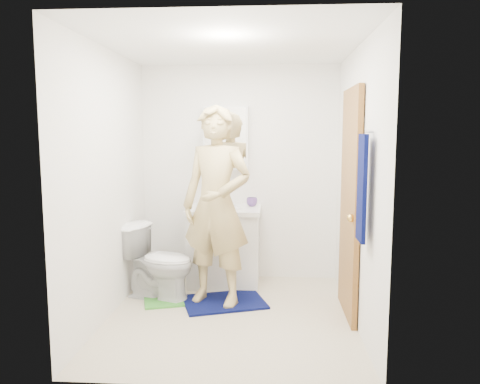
% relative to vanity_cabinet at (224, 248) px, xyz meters
% --- Properties ---
extents(floor, '(2.20, 2.40, 0.02)m').
position_rel_vanity_cabinet_xyz_m(floor, '(0.15, -0.91, -0.41)').
color(floor, beige).
rests_on(floor, ground).
extents(ceiling, '(2.20, 2.40, 0.02)m').
position_rel_vanity_cabinet_xyz_m(ceiling, '(0.15, -0.91, 2.01)').
color(ceiling, white).
rests_on(ceiling, ground).
extents(wall_back, '(2.20, 0.02, 2.40)m').
position_rel_vanity_cabinet_xyz_m(wall_back, '(0.15, 0.30, 0.80)').
color(wall_back, white).
rests_on(wall_back, ground).
extents(wall_front, '(2.20, 0.02, 2.40)m').
position_rel_vanity_cabinet_xyz_m(wall_front, '(0.15, -2.12, 0.80)').
color(wall_front, white).
rests_on(wall_front, ground).
extents(wall_left, '(0.02, 2.40, 2.40)m').
position_rel_vanity_cabinet_xyz_m(wall_left, '(-0.96, -0.91, 0.80)').
color(wall_left, white).
rests_on(wall_left, ground).
extents(wall_right, '(0.02, 2.40, 2.40)m').
position_rel_vanity_cabinet_xyz_m(wall_right, '(1.26, -0.91, 0.80)').
color(wall_right, white).
rests_on(wall_right, ground).
extents(vanity_cabinet, '(0.75, 0.55, 0.80)m').
position_rel_vanity_cabinet_xyz_m(vanity_cabinet, '(0.00, 0.00, 0.00)').
color(vanity_cabinet, white).
rests_on(vanity_cabinet, floor).
extents(countertop, '(0.79, 0.59, 0.05)m').
position_rel_vanity_cabinet_xyz_m(countertop, '(0.00, 0.00, 0.43)').
color(countertop, white).
rests_on(countertop, vanity_cabinet).
extents(sink_basin, '(0.40, 0.40, 0.03)m').
position_rel_vanity_cabinet_xyz_m(sink_basin, '(0.00, 0.00, 0.44)').
color(sink_basin, white).
rests_on(sink_basin, countertop).
extents(faucet, '(0.03, 0.03, 0.12)m').
position_rel_vanity_cabinet_xyz_m(faucet, '(0.00, 0.18, 0.51)').
color(faucet, silver).
rests_on(faucet, countertop).
extents(medicine_cabinet, '(0.50, 0.12, 0.70)m').
position_rel_vanity_cabinet_xyz_m(medicine_cabinet, '(0.00, 0.22, 1.20)').
color(medicine_cabinet, white).
rests_on(medicine_cabinet, wall_back).
extents(mirror_panel, '(0.46, 0.01, 0.66)m').
position_rel_vanity_cabinet_xyz_m(mirror_panel, '(0.00, 0.16, 1.20)').
color(mirror_panel, white).
rests_on(mirror_panel, wall_back).
extents(door, '(0.05, 0.80, 2.05)m').
position_rel_vanity_cabinet_xyz_m(door, '(1.22, -0.76, 0.62)').
color(door, '#9C652B').
rests_on(door, ground).
extents(door_knob, '(0.07, 0.07, 0.07)m').
position_rel_vanity_cabinet_xyz_m(door_knob, '(1.18, -1.08, 0.55)').
color(door_knob, gold).
rests_on(door_knob, door).
extents(towel, '(0.03, 0.24, 0.80)m').
position_rel_vanity_cabinet_xyz_m(towel, '(1.18, -1.48, 0.85)').
color(towel, '#070D45').
rests_on(towel, wall_right).
extents(towel_hook, '(0.06, 0.02, 0.02)m').
position_rel_vanity_cabinet_xyz_m(towel_hook, '(1.22, -1.48, 1.27)').
color(towel_hook, silver).
rests_on(towel_hook, wall_right).
extents(toilet, '(0.83, 0.64, 0.75)m').
position_rel_vanity_cabinet_xyz_m(toilet, '(-0.61, -0.49, -0.03)').
color(toilet, white).
rests_on(toilet, floor).
extents(bath_mat, '(0.91, 0.77, 0.02)m').
position_rel_vanity_cabinet_xyz_m(bath_mat, '(0.06, -0.59, -0.39)').
color(bath_mat, '#070D45').
rests_on(bath_mat, floor).
extents(green_rug, '(0.46, 0.42, 0.02)m').
position_rel_vanity_cabinet_xyz_m(green_rug, '(-0.53, -0.62, -0.39)').
color(green_rug, green).
rests_on(green_rug, floor).
extents(soap_dispenser, '(0.11, 0.11, 0.19)m').
position_rel_vanity_cabinet_xyz_m(soap_dispenser, '(-0.17, -0.08, 0.54)').
color(soap_dispenser, '#C2715A').
rests_on(soap_dispenser, countertop).
extents(toothbrush_cup, '(0.15, 0.15, 0.09)m').
position_rel_vanity_cabinet_xyz_m(toothbrush_cup, '(0.30, 0.13, 0.50)').
color(toothbrush_cup, '#5F3F8B').
rests_on(toothbrush_cup, countertop).
extents(man, '(0.80, 0.65, 1.89)m').
position_rel_vanity_cabinet_xyz_m(man, '(-0.01, -0.62, 0.57)').
color(man, tan).
rests_on(man, bath_mat).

